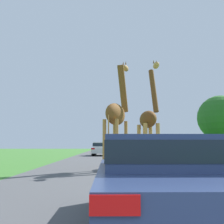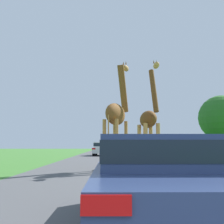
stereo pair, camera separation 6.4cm
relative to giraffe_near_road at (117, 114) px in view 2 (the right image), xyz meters
name	(u,v)px [view 2 (the right image)]	position (x,y,z in m)	size (l,w,h in m)	color
road	(115,155)	(0.30, 17.61, -2.49)	(8.21, 120.00, 0.00)	#4C4C4F
giraffe_near_road	(117,114)	(0.00, 0.00, 0.00)	(1.38, 2.63, 5.21)	#B77F3D
giraffe_companion	(149,122)	(1.66, 1.72, -0.23)	(1.06, 2.64, 5.13)	tan
car_lead_maroon	(162,178)	(0.37, -8.55, -1.82)	(1.79, 4.02, 1.23)	navy
car_queue_right	(164,150)	(3.19, 5.72, -1.72)	(1.90, 4.46, 1.46)	black
car_queue_left	(102,148)	(-1.04, 17.12, -1.75)	(1.94, 4.31, 1.39)	silver
car_far_ahead	(150,149)	(3.23, 11.97, -1.77)	(1.83, 4.03, 1.35)	#144C28
tree_far_right	(221,118)	(13.19, 21.10, 1.83)	(5.43, 5.43, 7.05)	brown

